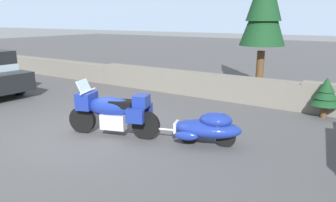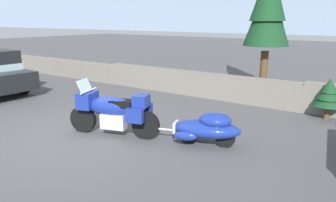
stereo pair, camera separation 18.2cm
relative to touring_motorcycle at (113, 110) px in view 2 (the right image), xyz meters
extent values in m
plane|color=#4C4C4F|center=(-0.72, -0.46, -0.62)|extent=(80.00, 80.00, 0.00)
cube|color=slate|center=(-8.72, 4.80, -0.23)|extent=(8.00, 0.56, 0.78)
cube|color=slate|center=(-0.72, 4.86, -0.20)|extent=(8.00, 0.60, 0.84)
cylinder|color=black|center=(-0.78, -0.25, -0.29)|extent=(0.67, 0.34, 0.66)
cylinder|color=black|center=(0.79, 0.26, -0.29)|extent=(0.67, 0.34, 0.66)
cube|color=silver|center=(0.05, 0.02, -0.24)|extent=(0.71, 0.60, 0.36)
ellipsoid|color=navy|center=(-0.04, -0.01, 0.09)|extent=(1.28, 0.79, 0.48)
cube|color=navy|center=(-0.64, -0.21, 0.21)|extent=(0.50, 0.61, 0.40)
cube|color=#9EB7C6|center=(-0.68, -0.22, 0.54)|extent=(0.32, 0.48, 0.34)
cube|color=black|center=(0.24, 0.08, 0.19)|extent=(0.64, 0.52, 0.16)
cube|color=navy|center=(0.69, 0.23, 0.29)|extent=(0.43, 0.48, 0.28)
cube|color=navy|center=(0.74, -0.07, 0.01)|extent=(0.43, 0.28, 0.32)
cube|color=navy|center=(0.55, 0.50, 0.01)|extent=(0.43, 0.28, 0.32)
cylinder|color=silver|center=(-0.59, -0.19, 0.44)|extent=(0.26, 0.68, 0.04)
cylinder|color=silver|center=(-0.73, -0.24, -0.04)|extent=(0.26, 0.15, 0.54)
cylinder|color=black|center=(1.77, 0.58, -0.40)|extent=(0.45, 0.23, 0.44)
cylinder|color=black|center=(2.55, 0.83, -0.40)|extent=(0.45, 0.23, 0.44)
ellipsoid|color=navy|center=(2.16, 0.71, -0.24)|extent=(1.64, 1.11, 0.40)
ellipsoid|color=navy|center=(2.33, 0.76, -0.02)|extent=(0.86, 0.76, 0.32)
cube|color=silver|center=(1.48, 0.49, -0.26)|extent=(0.16, 0.32, 0.24)
ellipsoid|color=navy|center=(1.87, 0.27, -0.34)|extent=(0.54, 0.29, 0.20)
ellipsoid|color=navy|center=(1.67, 0.88, -0.34)|extent=(0.54, 0.29, 0.20)
cylinder|color=silver|center=(1.11, 0.36, -0.35)|extent=(0.68, 0.27, 0.05)
cylinder|color=black|center=(-5.90, 1.29, -0.28)|extent=(0.69, 0.25, 0.68)
cylinder|color=brown|center=(1.33, 6.78, 0.16)|extent=(0.29, 0.29, 1.56)
cone|color=#143D1E|center=(1.33, 6.78, 2.38)|extent=(1.67, 1.67, 2.46)
cylinder|color=brown|center=(4.00, 4.36, -0.45)|extent=(0.16, 0.16, 0.34)
cone|color=#143D1E|center=(4.00, 4.36, 0.03)|extent=(0.80, 0.80, 0.53)
cone|color=#143D1E|center=(4.00, 4.36, 0.19)|extent=(0.62, 0.62, 0.47)
cone|color=#143D1E|center=(4.00, 4.36, 0.35)|extent=(0.44, 0.44, 0.40)
camera|label=1|loc=(5.18, -5.45, 2.12)|focal=34.66mm
camera|label=2|loc=(5.33, -5.35, 2.12)|focal=34.66mm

